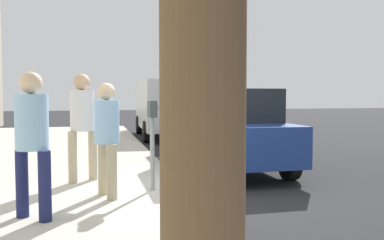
% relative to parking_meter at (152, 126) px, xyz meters
% --- Properties ---
extents(ground_plane, '(80.00, 80.00, 0.00)m').
position_rel_parking_meter_xyz_m(ground_plane, '(-0.04, -0.58, -1.17)').
color(ground_plane, '#232326').
rests_on(ground_plane, ground).
extents(parking_meter, '(0.36, 0.12, 1.41)m').
position_rel_parking_meter_xyz_m(parking_meter, '(0.00, 0.00, 0.00)').
color(parking_meter, gray).
rests_on(parking_meter, sidewalk_slab).
extents(pedestrian_at_meter, '(0.49, 0.36, 1.67)m').
position_rel_parking_meter_xyz_m(pedestrian_at_meter, '(-0.27, 0.70, -0.05)').
color(pedestrian_at_meter, tan).
rests_on(pedestrian_at_meter, sidewalk_slab).
extents(pedestrian_bystander, '(0.40, 0.44, 1.77)m').
position_rel_parking_meter_xyz_m(pedestrian_bystander, '(-1.17, 1.60, 0.03)').
color(pedestrian_bystander, '#191E4C').
rests_on(pedestrian_bystander, sidewalk_slab).
extents(parking_officer, '(0.40, 0.48, 1.85)m').
position_rel_parking_meter_xyz_m(parking_officer, '(0.95, 1.07, 0.09)').
color(parking_officer, tan).
rests_on(parking_officer, sidewalk_slab).
extents(parked_sedan_near, '(4.40, 1.97, 1.77)m').
position_rel_parking_meter_xyz_m(parked_sedan_near, '(2.26, -1.93, -0.27)').
color(parked_sedan_near, navy).
rests_on(parked_sedan_near, ground_plane).
extents(parked_van_far, '(5.27, 2.26, 2.18)m').
position_rel_parking_meter_xyz_m(parked_van_far, '(9.49, -1.93, 0.09)').
color(parked_van_far, silver).
rests_on(parked_van_far, ground_plane).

